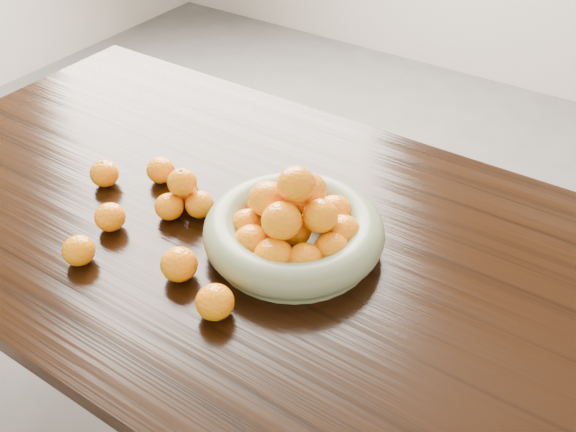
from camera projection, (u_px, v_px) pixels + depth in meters
The scene contains 9 objects.
dining_table at pixel (282, 269), 1.38m from camera, with size 2.00×1.00×0.75m.
fruit_bowl at pixel (294, 228), 1.27m from camera, with size 0.36×0.36×0.19m.
orange_pyramid at pixel (184, 196), 1.37m from camera, with size 0.12×0.12×0.11m.
loose_orange_0 at pixel (104, 173), 1.45m from camera, with size 0.07×0.07×0.06m, color orange.
loose_orange_1 at pixel (79, 250), 1.24m from camera, with size 0.06×0.06×0.06m, color orange.
loose_orange_2 at pixel (179, 264), 1.21m from camera, with size 0.07×0.07×0.07m, color orange.
loose_orange_3 at pixel (161, 170), 1.46m from camera, with size 0.07×0.07×0.06m, color orange.
loose_orange_4 at pixel (215, 302), 1.13m from camera, with size 0.07×0.07×0.06m, color orange.
loose_orange_5 at pixel (110, 217), 1.33m from camera, with size 0.06×0.06×0.06m, color orange.
Camera 1 is at (0.57, -0.84, 1.60)m, focal length 40.00 mm.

